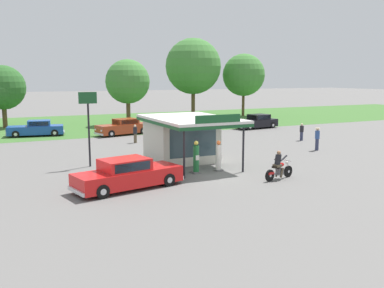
{
  "coord_description": "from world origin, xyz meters",
  "views": [
    {
      "loc": [
        -11.48,
        -20.67,
        5.49
      ],
      "look_at": [
        -0.27,
        2.77,
        1.4
      ],
      "focal_mm": 39.9,
      "sensor_mm": 36.0,
      "label": 1
    }
  ],
  "objects": [
    {
      "name": "tree_oak_distant_spare",
      "position": [
        3.12,
        26.94,
        4.96
      ],
      "size": [
        5.05,
        5.05,
        7.5
      ],
      "color": "brown",
      "rests_on": "ground"
    },
    {
      "name": "parked_car_back_row_centre",
      "position": [
        6.58,
        19.1,
        0.67
      ],
      "size": [
        5.61,
        2.23,
        1.43
      ],
      "color": "#2D844C",
      "rests_on": "ground"
    },
    {
      "name": "parked_car_back_row_right",
      "position": [
        -7.54,
        21.54,
        0.67
      ],
      "size": [
        5.36,
        2.56,
        1.47
      ],
      "color": "#19479E",
      "rests_on": "ground"
    },
    {
      "name": "parked_car_back_row_left",
      "position": [
        14.6,
        17.71,
        0.69
      ],
      "size": [
        5.12,
        2.49,
        1.5
      ],
      "color": "black",
      "rests_on": "ground"
    },
    {
      "name": "tree_oak_far_right",
      "position": [
        13.64,
        31.78,
        6.77
      ],
      "size": [
        7.46,
        7.46,
        10.64
      ],
      "color": "brown",
      "rests_on": "ground"
    },
    {
      "name": "gas_pump_offside",
      "position": [
        0.56,
        0.89,
        0.83
      ],
      "size": [
        0.44,
        0.44,
        1.82
      ],
      "color": "slate",
      "rests_on": "ground"
    },
    {
      "name": "bystander_leaning_by_kiosk",
      "position": [
        -0.47,
        13.43,
        0.81
      ],
      "size": [
        0.34,
        0.34,
        1.54
      ],
      "color": "brown",
      "rests_on": "ground"
    },
    {
      "name": "gas_pump_nearside",
      "position": [
        -0.91,
        0.89,
        0.87
      ],
      "size": [
        0.44,
        0.44,
        1.9
      ],
      "color": "slate",
      "rests_on": "ground"
    },
    {
      "name": "bystander_standing_back_lot",
      "position": [
        13.06,
        8.47,
        0.78
      ],
      "size": [
        0.34,
        0.34,
        1.49
      ],
      "color": "#2D3351",
      "rests_on": "ground"
    },
    {
      "name": "bystander_admiring_sedan",
      "position": [
        10.79,
        3.98,
        0.93
      ],
      "size": [
        0.38,
        0.38,
        1.73
      ],
      "color": "#2D3351",
      "rests_on": "ground"
    },
    {
      "name": "parked_car_back_row_centre_left",
      "position": [
        0.09,
        18.8,
        0.71
      ],
      "size": [
        5.49,
        2.95,
        1.54
      ],
      "color": "#993819",
      "rests_on": "ground"
    },
    {
      "name": "featured_classic_sedan",
      "position": [
        -5.46,
        -0.69,
        0.7
      ],
      "size": [
        5.82,
        2.96,
        1.53
      ],
      "color": "red",
      "rests_on": "ground"
    },
    {
      "name": "tree_oak_right",
      "position": [
        -10.0,
        29.71,
        4.26
      ],
      "size": [
        4.79,
        4.91,
        6.77
      ],
      "color": "brown",
      "rests_on": "ground"
    },
    {
      "name": "roadside_pole_sign",
      "position": [
        -6.0,
        5.45,
        3.15
      ],
      "size": [
        1.1,
        0.12,
        4.59
      ],
      "color": "black",
      "rests_on": "ground"
    },
    {
      "name": "ground_plane",
      "position": [
        0.0,
        0.0,
        0.0
      ],
      "size": [
        300.0,
        300.0,
        0.0
      ],
      "primitive_type": "plane",
      "color": "slate"
    },
    {
      "name": "grass_verge_strip",
      "position": [
        0.0,
        30.0,
        0.0
      ],
      "size": [
        120.0,
        24.0,
        0.01
      ],
      "primitive_type": "cube",
      "color": "#3D6B2D",
      "rests_on": "ground"
    },
    {
      "name": "tree_oak_centre",
      "position": [
        21.33,
        31.05,
        5.77
      ],
      "size": [
        5.93,
        5.93,
        8.74
      ],
      "color": "brown",
      "rests_on": "ground"
    },
    {
      "name": "motorcycle_with_rider",
      "position": [
        2.49,
        -2.34,
        0.65
      ],
      "size": [
        2.17,
        0.82,
        1.58
      ],
      "color": "black",
      "rests_on": "ground"
    },
    {
      "name": "service_station_kiosk",
      "position": [
        -0.17,
        4.32,
        1.73
      ],
      "size": [
        4.67,
        7.15,
        3.45
      ],
      "color": "beige",
      "rests_on": "ground"
    }
  ]
}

